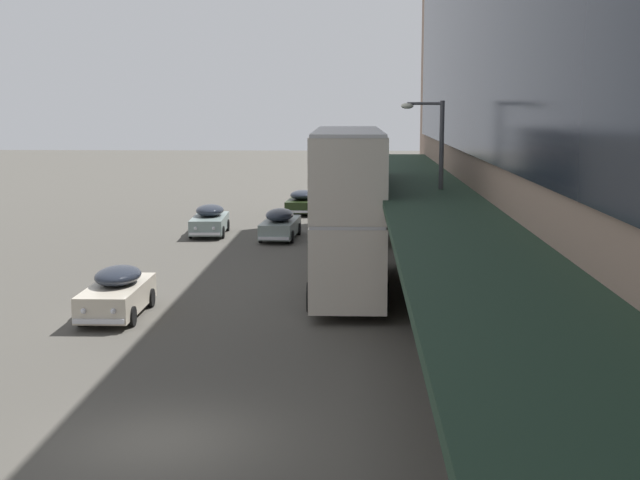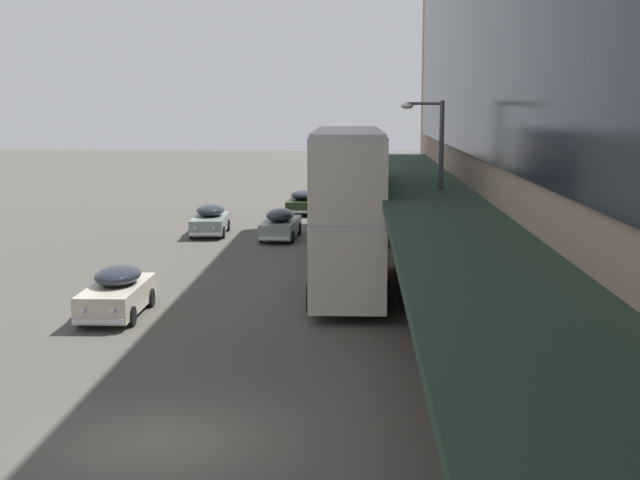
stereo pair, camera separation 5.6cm
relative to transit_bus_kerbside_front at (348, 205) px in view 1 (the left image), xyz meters
The scene contains 10 objects.
ground 16.02m from the transit_bus_kerbside_front, 103.54° to the right, with size 240.00×240.00×0.00m, color #4A4740.
transit_bus_kerbside_front is the anchor object (origin of this frame).
sedan_oncoming_rear 38.12m from the transit_bus_kerbside_front, 89.39° to the left, with size 2.07×4.43×1.66m.
sedan_lead_near 8.98m from the transit_bus_kerbside_front, 150.35° to the right, with size 1.84×4.63×1.61m.
sedan_lead_mid 24.45m from the transit_bus_kerbside_front, 97.36° to the left, with size 2.16×4.82×1.51m.
sedan_oncoming_front 13.68m from the transit_bus_kerbside_front, 105.68° to the left, with size 1.95×4.88×1.61m.
sedan_far_back 16.49m from the transit_bus_kerbside_front, 117.61° to the left, with size 2.01×4.83×1.59m.
vw_van 12.55m from the transit_bus_kerbside_front, 87.71° to the left, with size 2.06×4.63×1.96m.
pedestrian_at_kerb 10.98m from the transit_bus_kerbside_front, 68.71° to the right, with size 0.45×0.48×1.86m.
street_lamp 3.63m from the transit_bus_kerbside_front, 29.23° to the right, with size 1.50×0.28×6.87m.
Camera 1 is at (4.02, -17.34, 6.85)m, focal length 50.00 mm.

